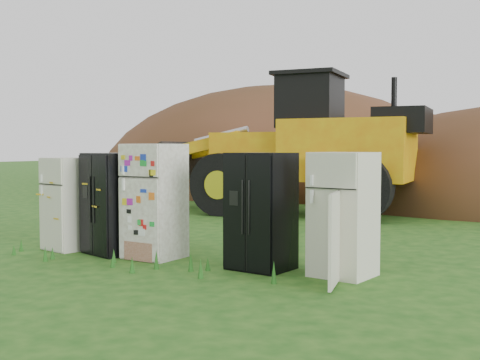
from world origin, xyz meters
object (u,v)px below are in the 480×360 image
Objects in this scene: fridge_leftmost at (69,204)px; fridge_black_side at (112,203)px; fridge_sticker at (155,201)px; wheel_loader at (277,144)px; fridge_open_door at (343,214)px; fridge_black_right at (261,211)px.

fridge_black_side is at bearing 14.13° from fridge_leftmost.
fridge_black_side is (0.94, 0.00, 0.04)m from fridge_leftmost.
fridge_sticker is 0.24× the size of wheel_loader.
fridge_leftmost is 0.94m from fridge_black_side.
fridge_sticker is at bearing -169.26° from fridge_open_door.
wheel_loader is at bearing 130.11° from fridge_open_door.
wheel_loader is at bearing 109.89° from fridge_black_side.
fridge_black_right is 0.99× the size of fridge_open_door.
fridge_sticker is 3.11m from fridge_open_door.
fridge_leftmost is 0.94× the size of fridge_open_door.
fridge_black_right is (1.90, -0.05, -0.07)m from fridge_sticker.
wheel_loader is (-2.88, 7.20, 1.03)m from fridge_black_right.
fridge_open_door reaches higher than fridge_leftmost.
fridge_leftmost is 7.29m from wheel_loader.
fridge_open_door is at bearing -63.29° from wheel_loader.
fridge_black_right reaches higher than fridge_leftmost.
fridge_sticker is at bearing 14.24° from fridge_leftmost.
fridge_open_door is at bearing 12.76° from fridge_black_right.
fridge_black_side is at bearing -92.12° from wheel_loader.
fridge_open_door is 8.28m from wheel_loader.
fridge_black_side is 7.23m from wheel_loader.
fridge_black_side is at bearing -169.25° from fridge_open_door.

